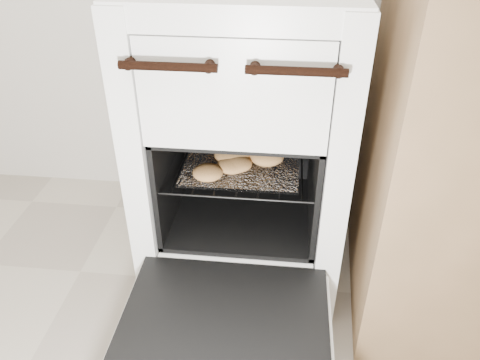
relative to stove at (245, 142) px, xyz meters
name	(u,v)px	position (x,y,z in m)	size (l,w,h in m)	color
stove	(245,142)	(0.00, 0.00, 0.00)	(0.55, 0.61, 0.84)	white
oven_door	(225,323)	(0.00, -0.46, -0.23)	(0.49, 0.38, 0.03)	black
oven_rack	(243,161)	(0.00, -0.06, -0.03)	(0.40, 0.38, 0.01)	black
foil_sheet	(242,162)	(0.00, -0.08, -0.02)	(0.31, 0.27, 0.01)	white
baked_rolls	(238,154)	(-0.01, -0.07, 0.00)	(0.28, 0.30, 0.05)	tan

